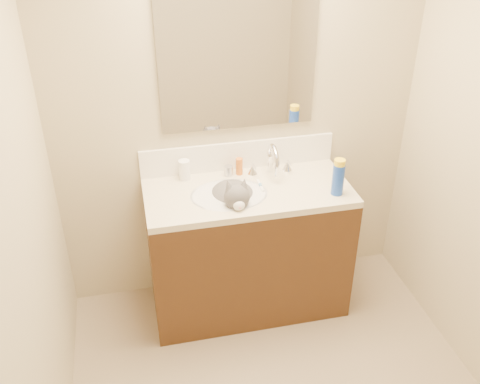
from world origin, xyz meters
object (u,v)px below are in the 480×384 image
cat (234,199)px  silver_jar (228,171)px  pill_bottle (184,170)px  amber_bottle (239,166)px  faucet (272,162)px  vanity_cabinet (248,251)px  spray_can (338,180)px  basin (229,205)px

cat → silver_jar: size_ratio=6.29×
pill_bottle → silver_jar: pill_bottle is taller
pill_bottle → amber_bottle: (0.33, -0.01, -0.01)m
faucet → silver_jar: bearing=168.0°
vanity_cabinet → amber_bottle: bearing=93.0°
spray_can → basin: bearing=168.2°
vanity_cabinet → silver_jar: silver_jar is taller
silver_jar → spray_can: bearing=-31.8°
faucet → spray_can: faucet is taller
amber_bottle → spray_can: 0.60m
pill_bottle → cat: bearing=-43.7°
basin → pill_bottle: 0.35m
amber_bottle → faucet: bearing=-16.1°
amber_bottle → spray_can: size_ratio=0.56×
faucet → silver_jar: faucet is taller
silver_jar → cat: bearing=-94.2°
vanity_cabinet → pill_bottle: size_ratio=9.77×
silver_jar → basin: bearing=-100.9°
silver_jar → spray_can: 0.66m
faucet → cat: size_ratio=0.72×
cat → pill_bottle: 0.36m
vanity_cabinet → pill_bottle: 0.65m
vanity_cabinet → basin: 0.40m
silver_jar → amber_bottle: (0.07, 0.00, 0.02)m
cat → spray_can: size_ratio=2.11×
faucet → pill_bottle: bearing=172.6°
vanity_cabinet → faucet: (0.18, 0.14, 0.54)m
vanity_cabinet → pill_bottle: (-0.34, 0.20, 0.51)m
vanity_cabinet → spray_can: size_ratio=6.47×
faucet → amber_bottle: faucet is taller
vanity_cabinet → silver_jar: size_ratio=19.31×
silver_jar → spray_can: spray_can is taller
vanity_cabinet → spray_can: bearing=-17.9°
faucet → spray_can: bearing=-44.1°
faucet → spray_can: 0.42m
vanity_cabinet → amber_bottle: 0.54m
basin → faucet: size_ratio=1.61×
spray_can → faucet: bearing=135.9°
basin → amber_bottle: bearing=63.7°
spray_can → silver_jar: bearing=148.2°
vanity_cabinet → silver_jar: bearing=112.0°
vanity_cabinet → pill_bottle: bearing=149.1°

